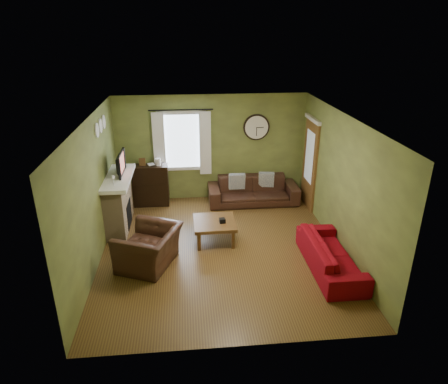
{
  "coord_description": "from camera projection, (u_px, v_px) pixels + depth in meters",
  "views": [
    {
      "loc": [
        -0.6,
        -6.8,
        4.11
      ],
      "look_at": [
        0.1,
        0.4,
        1.05
      ],
      "focal_mm": 32.0,
      "sensor_mm": 36.0,
      "label": 1
    }
  ],
  "objects": [
    {
      "name": "sofa_brown",
      "position": [
        253.0,
        190.0,
        9.83
      ],
      "size": [
        2.19,
        0.86,
        0.64
      ],
      "primitive_type": "imported",
      "color": "#341D14",
      "rests_on": "floor"
    },
    {
      "name": "medallion_right",
      "position": [
        104.0,
        122.0,
        8.18
      ],
      "size": [
        0.28,
        0.28,
        0.03
      ],
      "primitive_type": "cylinder",
      "color": "white",
      "rests_on": "wall_left"
    },
    {
      "name": "firebox",
      "position": [
        129.0,
        214.0,
        8.65
      ],
      "size": [
        0.04,
        0.6,
        0.55
      ],
      "primitive_type": "cube",
      "color": "black",
      "rests_on": "fireplace"
    },
    {
      "name": "curtain_left",
      "position": [
        159.0,
        145.0,
        9.49
      ],
      "size": [
        0.28,
        0.04,
        1.55
      ],
      "primitive_type": "cube",
      "color": "white",
      "rests_on": "wall_back"
    },
    {
      "name": "ceiling",
      "position": [
        220.0,
        119.0,
        6.88
      ],
      "size": [
        4.6,
        5.2,
        0.0
      ],
      "primitive_type": "cube",
      "color": "white",
      "rests_on": "ground"
    },
    {
      "name": "wine_glass_b",
      "position": [
        114.0,
        181.0,
        7.8
      ],
      "size": [
        0.07,
        0.07,
        0.19
      ],
      "primitive_type": null,
      "color": "white",
      "rests_on": "mantel"
    },
    {
      "name": "tissue_box",
      "position": [
        222.0,
        224.0,
        7.99
      ],
      "size": [
        0.13,
        0.13,
        0.09
      ],
      "primitive_type": "cube",
      "rotation": [
        0.0,
        0.0,
        0.13
      ],
      "color": "black",
      "rests_on": "coffee_table"
    },
    {
      "name": "tv_screen",
      "position": [
        122.0,
        163.0,
        8.35
      ],
      "size": [
        0.02,
        0.62,
        0.36
      ],
      "primitive_type": "cube",
      "color": "#994C3F",
      "rests_on": "mantel"
    },
    {
      "name": "mantel",
      "position": [
        117.0,
        178.0,
        8.31
      ],
      "size": [
        0.58,
        1.6,
        0.08
      ],
      "primitive_type": "cube",
      "color": "white",
      "rests_on": "fireplace"
    },
    {
      "name": "coffee_table",
      "position": [
        214.0,
        231.0,
        8.1
      ],
      "size": [
        0.84,
        0.84,
        0.44
      ],
      "primitive_type": null,
      "rotation": [
        0.0,
        0.0,
        0.01
      ],
      "color": "#553719",
      "rests_on": "floor"
    },
    {
      "name": "wall_front",
      "position": [
        239.0,
        267.0,
        5.0
      ],
      "size": [
        4.6,
        0.0,
        2.6
      ],
      "primitive_type": "cube",
      "color": "olive",
      "rests_on": "ground"
    },
    {
      "name": "armchair",
      "position": [
        149.0,
        248.0,
        7.24
      ],
      "size": [
        1.3,
        1.38,
        0.71
      ],
      "primitive_type": "imported",
      "rotation": [
        0.0,
        0.0,
        -1.96
      ],
      "color": "#341D14",
      "rests_on": "floor"
    },
    {
      "name": "pillow_right",
      "position": [
        237.0,
        181.0,
        9.76
      ],
      "size": [
        0.4,
        0.12,
        0.4
      ],
      "primitive_type": "cube",
      "rotation": [
        0.0,
        0.0,
        -0.01
      ],
      "color": "#9AA1AC",
      "rests_on": "sofa_brown"
    },
    {
      "name": "wall_back",
      "position": [
        211.0,
        148.0,
        9.77
      ],
      "size": [
        4.6,
        0.0,
        2.6
      ],
      "primitive_type": "cube",
      "color": "olive",
      "rests_on": "ground"
    },
    {
      "name": "book",
      "position": [
        148.0,
        167.0,
        9.49
      ],
      "size": [
        0.2,
        0.24,
        0.02
      ],
      "primitive_type": "imported",
      "rotation": [
        0.0,
        0.0,
        0.32
      ],
      "color": "#553719",
      "rests_on": "bookshelf"
    },
    {
      "name": "door",
      "position": [
        310.0,
        165.0,
        9.38
      ],
      "size": [
        0.05,
        0.9,
        2.1
      ],
      "primitive_type": "cube",
      "color": "brown",
      "rests_on": "floor"
    },
    {
      "name": "pillow_left",
      "position": [
        266.0,
        179.0,
        9.87
      ],
      "size": [
        0.39,
        0.17,
        0.38
      ],
      "primitive_type": "cube",
      "rotation": [
        0.0,
        0.0,
        -0.15
      ],
      "color": "#9AA1AC",
      "rests_on": "sofa_brown"
    },
    {
      "name": "bookshelf",
      "position": [
        151.0,
        185.0,
        9.65
      ],
      "size": [
        0.85,
        0.36,
        1.01
      ],
      "primitive_type": null,
      "color": "black",
      "rests_on": "floor"
    },
    {
      "name": "window_pane",
      "position": [
        182.0,
        141.0,
        9.61
      ],
      "size": [
        1.0,
        0.02,
        1.3
      ],
      "primitive_type": null,
      "color": "silver",
      "rests_on": "wall_back"
    },
    {
      "name": "curtain_rod",
      "position": [
        181.0,
        110.0,
        9.22
      ],
      "size": [
        0.03,
        0.03,
        1.5
      ],
      "primitive_type": "cylinder",
      "color": "black",
      "rests_on": "wall_back"
    },
    {
      "name": "tv",
      "position": [
        118.0,
        166.0,
        8.37
      ],
      "size": [
        0.08,
        0.6,
        0.35
      ],
      "primitive_type": "imported",
      "rotation": [
        0.0,
        0.0,
        1.57
      ],
      "color": "black",
      "rests_on": "mantel"
    },
    {
      "name": "floor",
      "position": [
        221.0,
        249.0,
        7.89
      ],
      "size": [
        4.6,
        5.2,
        0.0
      ],
      "primitive_type": "cube",
      "color": "brown",
      "rests_on": "ground"
    },
    {
      "name": "wine_glass_a",
      "position": [
        113.0,
        180.0,
        7.79
      ],
      "size": [
        0.07,
        0.07,
        0.21
      ],
      "primitive_type": null,
      "color": "white",
      "rests_on": "mantel"
    },
    {
      "name": "sofa_red",
      "position": [
        331.0,
        255.0,
        7.16
      ],
      "size": [
        0.75,
        1.92,
        0.56
      ],
      "primitive_type": "imported",
      "rotation": [
        0.0,
        0.0,
        1.57
      ],
      "color": "maroon",
      "rests_on": "floor"
    },
    {
      "name": "medallion_mid",
      "position": [
        100.0,
        126.0,
        7.86
      ],
      "size": [
        0.28,
        0.28,
        0.03
      ],
      "primitive_type": "cylinder",
      "color": "white",
      "rests_on": "wall_left"
    },
    {
      "name": "curtain_right",
      "position": [
        205.0,
        144.0,
        9.58
      ],
      "size": [
        0.28,
        0.04,
        1.55
      ],
      "primitive_type": "cube",
      "color": "white",
      "rests_on": "wall_back"
    },
    {
      "name": "fireplace",
      "position": [
        118.0,
        204.0,
        8.54
      ],
      "size": [
        0.4,
        1.4,
        1.1
      ],
      "primitive_type": "cube",
      "color": "tan",
      "rests_on": "floor"
    },
    {
      "name": "wall_right",
      "position": [
        341.0,
        184.0,
        7.59
      ],
      "size": [
        0.0,
        5.2,
        2.6
      ],
      "primitive_type": "cube",
      "color": "olive",
      "rests_on": "ground"
    },
    {
      "name": "wall_clock",
      "position": [
        257.0,
        127.0,
        9.62
      ],
      "size": [
        0.64,
        0.06,
        0.64
      ],
      "primitive_type": null,
      "color": "white",
      "rests_on": "wall_back"
    },
    {
      "name": "wall_left",
      "position": [
        94.0,
        193.0,
        7.18
      ],
      "size": [
        0.0,
        5.2,
        2.6
      ],
      "primitive_type": "cube",
      "color": "olive",
      "rests_on": "ground"
    },
    {
      "name": "medallion_left",
      "position": [
        97.0,
        130.0,
        7.54
      ],
      "size": [
        0.28,
        0.28,
        0.03
      ],
      "primitive_type": "cylinder",
      "color": "white",
      "rests_on": "wall_left"
    }
  ]
}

